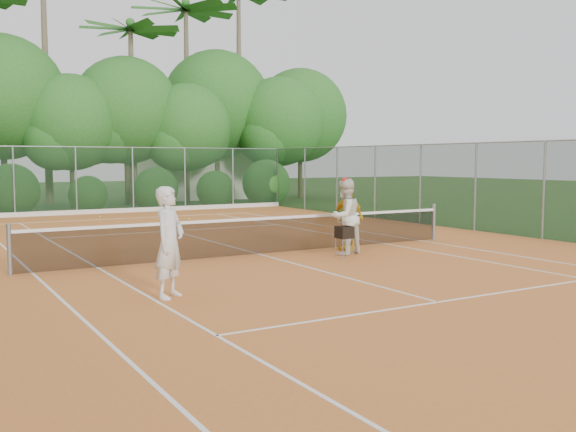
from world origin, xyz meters
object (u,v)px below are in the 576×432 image
object	(u,v)px
player_center_grp	(345,217)
player_yellow	(348,217)
ball_hopper	(344,233)
player_white	(169,242)

from	to	relation	value
player_center_grp	player_yellow	distance (m)	0.79
player_yellow	ball_hopper	size ratio (longest dim) A/B	2.21
player_white	player_yellow	size ratio (longest dim) A/B	1.11
player_white	player_yellow	world-z (taller)	player_white
player_white	ball_hopper	bearing A→B (deg)	-18.65
player_white	player_yellow	distance (m)	7.01
player_center_grp	ball_hopper	xyz separation A→B (m)	(-0.42, -0.57, -0.34)
player_white	player_center_grp	world-z (taller)	player_center_grp
player_center_grp	player_yellow	world-z (taller)	player_center_grp
player_yellow	player_white	bearing A→B (deg)	-73.40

